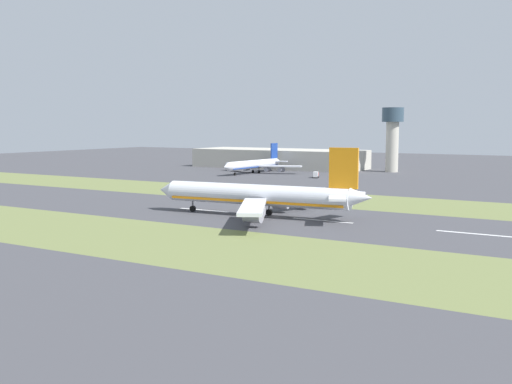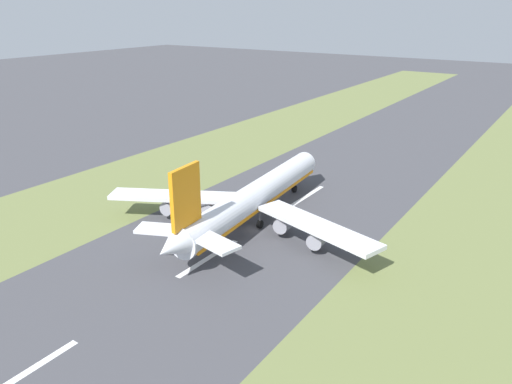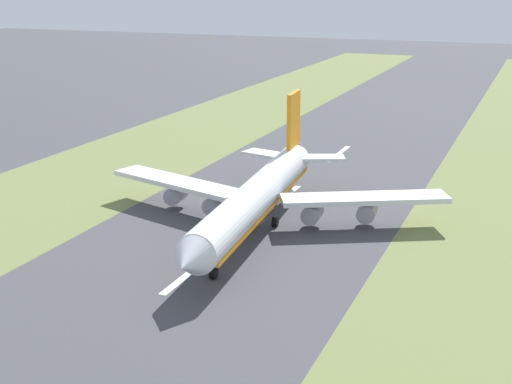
# 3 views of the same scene
# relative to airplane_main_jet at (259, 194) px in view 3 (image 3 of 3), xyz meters

# --- Properties ---
(ground_plane) EXTENTS (800.00, 800.00, 0.00)m
(ground_plane) POSITION_rel_airplane_main_jet_xyz_m (2.03, -2.60, -6.02)
(ground_plane) COLOR #424247
(grass_median_east) EXTENTS (40.00, 600.00, 0.01)m
(grass_median_east) POSITION_rel_airplane_main_jet_xyz_m (47.03, -2.60, -6.02)
(grass_median_east) COLOR olive
(grass_median_east) RESTS_ON ground
(centreline_dash_near) EXTENTS (1.20, 18.00, 0.01)m
(centreline_dash_near) POSITION_rel_airplane_main_jet_xyz_m (2.03, -58.10, -6.01)
(centreline_dash_near) COLOR silver
(centreline_dash_near) RESTS_ON ground
(centreline_dash_mid) EXTENTS (1.20, 18.00, 0.01)m
(centreline_dash_mid) POSITION_rel_airplane_main_jet_xyz_m (2.03, -18.10, -6.01)
(centreline_dash_mid) COLOR silver
(centreline_dash_mid) RESTS_ON ground
(centreline_dash_far) EXTENTS (1.20, 18.00, 0.01)m
(centreline_dash_far) POSITION_rel_airplane_main_jet_xyz_m (2.03, 21.90, -6.01)
(centreline_dash_far) COLOR silver
(centreline_dash_far) RESTS_ON ground
(airplane_main_jet) EXTENTS (63.86, 67.22, 20.20)m
(airplane_main_jet) POSITION_rel_airplane_main_jet_xyz_m (0.00, 0.00, 0.00)
(airplane_main_jet) COLOR silver
(airplane_main_jet) RESTS_ON ground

